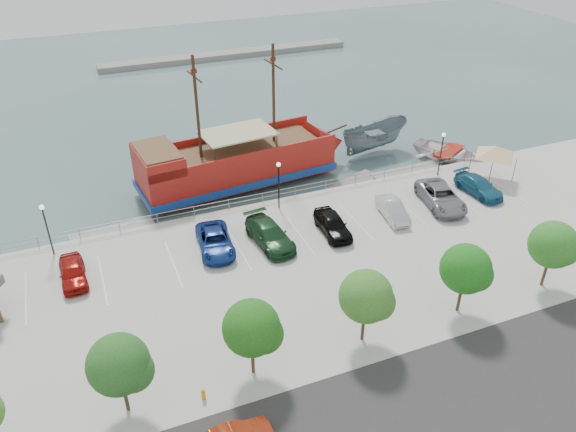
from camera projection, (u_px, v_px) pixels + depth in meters
name	position (u px, v px, depth m)	size (l,w,h in m)	color
ground	(310.00, 259.00, 42.95)	(160.00, 160.00, 0.00)	#3D5859
street	(433.00, 409.00, 29.80)	(100.00, 8.00, 0.04)	#2E2B2B
sidewalk	(376.00, 335.00, 34.53)	(100.00, 4.00, 0.05)	#B6B0A5
seawall_railing	(273.00, 196.00, 48.30)	(50.00, 0.06, 1.00)	gray
far_shore	(227.00, 55.00, 89.32)	(40.00, 3.00, 0.80)	gray
pirate_ship	(252.00, 160.00, 52.61)	(21.34, 7.80, 13.31)	#9F1A13
patrol_boat	(374.00, 139.00, 58.45)	(2.98, 7.92, 3.07)	slate
speedboat	(449.00, 154.00, 57.12)	(5.13, 7.18, 1.49)	white
dock_west	(113.00, 233.00, 45.78)	(6.72, 1.92, 0.38)	gray
dock_mid	(350.00, 185.00, 52.75)	(6.48, 1.85, 0.37)	gray
dock_east	(408.00, 173.00, 54.76)	(7.52, 2.15, 0.43)	gray
canopy_tent	(496.00, 146.00, 50.50)	(4.50, 4.50, 3.71)	slate
fire_hydrant	(203.00, 394.00, 30.15)	(0.25, 0.25, 0.72)	#CC8E10
lamp_post_left	(45.00, 221.00, 40.25)	(0.36, 0.36, 4.28)	black
lamp_post_mid	(279.00, 177.00, 46.01)	(0.36, 0.36, 4.28)	black
lamp_post_right	(442.00, 147.00, 51.13)	(0.36, 0.36, 4.28)	black
tree_b	(122.00, 366.00, 28.00)	(3.30, 3.20, 5.00)	#473321
tree_c	(254.00, 329.00, 30.24)	(3.30, 3.20, 5.00)	#473321
tree_d	(369.00, 298.00, 32.48)	(3.30, 3.20, 5.00)	#473321
tree_e	(468.00, 270.00, 34.72)	(3.30, 3.20, 5.00)	#473321
tree_f	(555.00, 246.00, 36.95)	(3.30, 3.20, 5.00)	#473321
parked_car_a	(73.00, 272.00, 38.76)	(1.71, 4.26, 1.45)	#97110C
parked_car_c	(215.00, 241.00, 41.96)	(2.45, 5.30, 1.47)	navy
parked_car_d	(270.00, 235.00, 42.61)	(2.27, 5.58, 1.62)	#1A3E20
parked_car_e	(333.00, 224.00, 43.88)	(1.88, 4.67, 1.59)	black
parked_car_f	(393.00, 210.00, 45.93)	(1.50, 4.31, 1.42)	silver
parked_car_g	(441.00, 197.00, 47.52)	(2.74, 5.93, 1.65)	gray
parked_car_h	(479.00, 186.00, 49.33)	(2.02, 4.96, 1.44)	#1D5A7A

